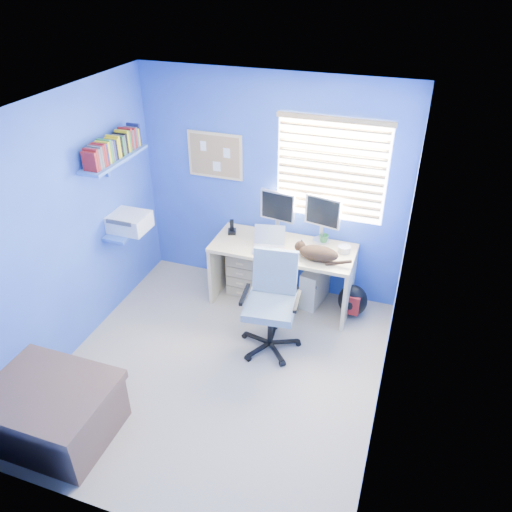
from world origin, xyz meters
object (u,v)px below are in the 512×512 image
(laptop, at_px, (269,241))
(office_chair, at_px, (271,315))
(desk, at_px, (282,275))
(tower_pc, at_px, (315,285))
(cat, at_px, (319,253))

(laptop, bearing_deg, office_chair, -81.23)
(desk, distance_m, tower_pc, 0.40)
(cat, height_order, office_chair, office_chair)
(desk, height_order, laptop, laptop)
(desk, bearing_deg, cat, -17.88)
(laptop, relative_size, office_chair, 0.32)
(desk, bearing_deg, office_chair, -82.03)
(desk, bearing_deg, tower_pc, 19.64)
(tower_pc, bearing_deg, cat, -64.87)
(cat, xyz_separation_m, office_chair, (-0.32, -0.60, -0.43))
(desk, relative_size, laptop, 4.71)
(desk, height_order, office_chair, office_chair)
(desk, xyz_separation_m, laptop, (-0.13, -0.12, 0.48))
(tower_pc, xyz_separation_m, office_chair, (-0.25, -0.87, 0.15))
(laptop, bearing_deg, tower_pc, 15.40)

